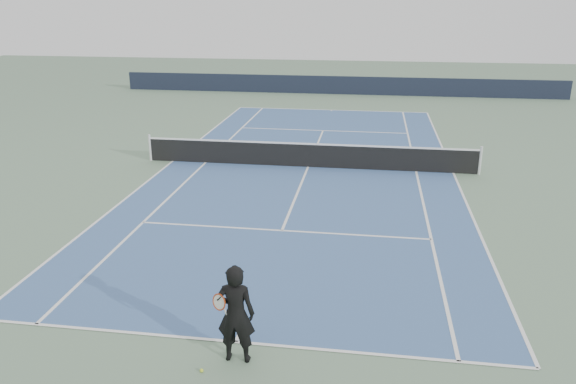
# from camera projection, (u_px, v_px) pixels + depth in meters

# --- Properties ---
(ground) EXTENTS (80.00, 80.00, 0.00)m
(ground) POSITION_uv_depth(u_px,v_px,m) (308.00, 167.00, 21.79)
(ground) COLOR slate
(court_surface) EXTENTS (10.97, 23.77, 0.01)m
(court_surface) POSITION_uv_depth(u_px,v_px,m) (308.00, 167.00, 21.79)
(court_surface) COLOR #3C5C8F
(court_surface) RESTS_ON ground
(tennis_net) EXTENTS (12.90, 0.10, 1.07)m
(tennis_net) POSITION_uv_depth(u_px,v_px,m) (308.00, 155.00, 21.62)
(tennis_net) COLOR silver
(tennis_net) RESTS_ON ground
(windscreen_far) EXTENTS (30.00, 0.25, 1.20)m
(windscreen_far) POSITION_uv_depth(u_px,v_px,m) (338.00, 85.00, 38.31)
(windscreen_far) COLOR black
(windscreen_far) RESTS_ON ground
(tennis_player) EXTENTS (0.81, 0.53, 1.88)m
(tennis_player) POSITION_uv_depth(u_px,v_px,m) (236.00, 314.00, 9.88)
(tennis_player) COLOR black
(tennis_player) RESTS_ON ground
(tennis_ball) EXTENTS (0.07, 0.07, 0.07)m
(tennis_ball) POSITION_uv_depth(u_px,v_px,m) (202.00, 370.00, 9.83)
(tennis_ball) COLOR #C7D92C
(tennis_ball) RESTS_ON ground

